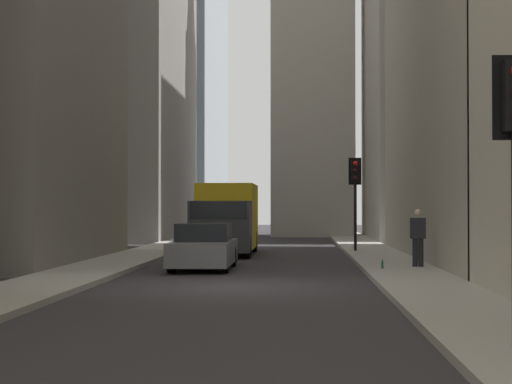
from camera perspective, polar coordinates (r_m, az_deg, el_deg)
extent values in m
plane|color=#302D30|center=(20.34, -1.40, -6.45)|extent=(135.00, 135.00, 0.00)
cube|color=#A8A399|center=(21.16, -13.71, -6.02)|extent=(90.00, 2.20, 0.14)
cube|color=#A8A399|center=(20.49, 11.32, -6.19)|extent=(90.00, 2.20, 0.14)
cube|color=#B7B2A5|center=(50.49, 13.45, 9.98)|extent=(12.27, 10.00, 23.04)
cube|color=gray|center=(52.83, -10.63, 11.86)|extent=(15.64, 10.00, 27.32)
cube|color=#B7B2A5|center=(55.33, 3.84, 7.35)|extent=(5.27, 5.27, 19.91)
cube|color=yellow|center=(34.56, -1.92, -1.64)|extent=(4.60, 2.25, 2.60)
cube|color=#38383D|center=(31.37, -2.42, -2.34)|extent=(1.90, 2.25, 1.90)
cube|color=black|center=(31.37, -2.42, -1.25)|extent=(1.92, 2.09, 0.64)
cylinder|color=black|center=(31.32, -0.62, -3.72)|extent=(0.88, 0.28, 0.88)
cylinder|color=black|center=(31.51, -4.21, -3.70)|extent=(0.88, 0.28, 0.88)
cylinder|color=black|center=(35.91, -0.16, -3.37)|extent=(0.88, 0.28, 0.88)
cylinder|color=black|center=(36.07, -3.30, -3.36)|extent=(0.88, 0.28, 0.88)
cube|color=slate|center=(25.84, -3.58, -4.11)|extent=(4.30, 1.78, 0.70)
cube|color=black|center=(26.01, -3.53, -2.72)|extent=(2.10, 1.58, 0.54)
cylinder|color=black|center=(24.43, -2.12, -4.78)|extent=(0.64, 0.22, 0.64)
cylinder|color=black|center=(24.62, -5.75, -4.74)|extent=(0.64, 0.22, 0.64)
cylinder|color=black|center=(27.12, -1.62, -4.40)|extent=(0.64, 0.22, 0.64)
cylinder|color=black|center=(27.29, -4.89, -4.38)|extent=(0.64, 0.22, 0.64)
cylinder|color=black|center=(34.23, 6.76, -1.66)|extent=(0.12, 0.12, 2.78)
cube|color=black|center=(34.26, 6.75, 1.42)|extent=(0.28, 0.32, 0.90)
cube|color=black|center=(34.42, 6.74, 1.41)|extent=(0.03, 0.52, 1.10)
sphere|color=red|center=(34.12, 6.77, 1.93)|extent=(0.20, 0.20, 0.20)
sphere|color=black|center=(34.10, 6.77, 1.43)|extent=(0.20, 0.20, 0.20)
sphere|color=black|center=(34.09, 6.77, 0.93)|extent=(0.20, 0.20, 0.20)
cylinder|color=black|center=(25.54, 11.13, -4.06)|extent=(0.16, 0.16, 0.84)
cylinder|color=black|center=(25.52, 10.75, -4.06)|extent=(0.16, 0.16, 0.84)
cube|color=#232328|center=(25.50, 10.93, -2.43)|extent=(0.26, 0.44, 0.62)
sphere|color=beige|center=(25.49, 10.93, -1.40)|extent=(0.22, 0.22, 0.22)
cylinder|color=#236033|center=(24.61, 8.58, -4.93)|extent=(0.07, 0.07, 0.20)
cylinder|color=#236033|center=(24.60, 8.58, -4.61)|extent=(0.03, 0.03, 0.07)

